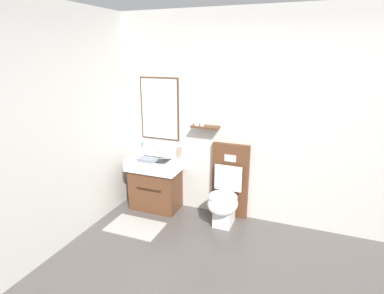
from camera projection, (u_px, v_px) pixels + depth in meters
name	position (u px, v px, depth m)	size (l,w,h in m)	color
wall_back	(285.00, 122.00, 3.75)	(4.60, 0.27, 2.62)	beige
wall_left	(8.00, 145.00, 2.83)	(0.12, 3.92, 2.62)	beige
bath_mat	(135.00, 227.00, 3.96)	(0.68, 0.44, 0.01)	#9E9993
vanity_sink_left	(156.00, 182.00, 4.36)	(0.72, 0.46, 0.73)	#56331E
tap_on_left_sink	(160.00, 150.00, 4.39)	(0.03, 0.13, 0.11)	silver
toilet	(226.00, 194.00, 4.00)	(0.48, 0.62, 1.00)	#56331E
toothbrush_cup	(142.00, 149.00, 4.48)	(0.07, 0.07, 0.20)	silver
soap_dispenser	(179.00, 152.00, 4.29)	(0.06, 0.06, 0.19)	gray
folded_hand_towel	(147.00, 160.00, 4.16)	(0.22, 0.16, 0.04)	gray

